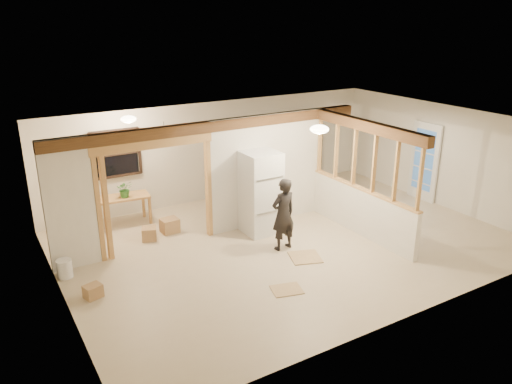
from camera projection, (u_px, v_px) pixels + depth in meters
floor at (288, 242)px, 10.50m from camera, size 9.00×6.50×0.01m
ceiling at (291, 125)px, 9.66m from camera, size 9.00×6.50×0.01m
wall_back at (217, 151)px, 12.71m from camera, size 9.00×0.01×2.50m
wall_front at (413, 247)px, 7.46m from camera, size 9.00×0.01×2.50m
wall_left at (56, 233)px, 7.90m from camera, size 0.01×6.50×2.50m
wall_right at (440, 155)px, 12.26m from camera, size 0.01×6.50×2.50m
partition_left_stub at (69, 205)px, 9.09m from camera, size 0.90×0.12×2.50m
partition_center at (267, 170)px, 11.15m from camera, size 2.80×0.12×2.50m
doorway_frame at (156, 196)px, 9.94m from camera, size 2.46×0.14×2.20m
header_beam_back at (217, 126)px, 10.19m from camera, size 7.00×0.18×0.22m
header_beam_right at (367, 126)px, 10.15m from camera, size 0.18×3.30×0.22m
pony_wall at (360, 212)px, 10.79m from camera, size 0.12×3.20×1.00m
stud_partition at (364, 160)px, 10.40m from camera, size 0.14×3.20×1.32m
window_back at (116, 154)px, 11.28m from camera, size 1.12×0.10×1.10m
french_door at (424, 162)px, 12.63m from camera, size 0.12×0.86×2.00m
ceiling_dome_main at (319, 129)px, 9.41m from camera, size 0.36×0.36×0.16m
ceiling_dome_util at (128, 119)px, 10.32m from camera, size 0.32×0.32×0.14m
hanging_bulb at (165, 137)px, 10.09m from camera, size 0.07×0.07×0.07m
refrigerator at (261, 193)px, 10.72m from camera, size 0.74×0.72×1.81m
woman at (283, 214)px, 9.97m from camera, size 0.58×0.40×1.51m
work_table at (125, 210)px, 11.28m from camera, size 1.14×0.65×0.69m
potted_plant at (125, 189)px, 11.04m from camera, size 0.40×0.37×0.38m
shop_vac at (83, 220)px, 10.93m from camera, size 0.43×0.43×0.54m
bookshelf at (307, 153)px, 13.98m from camera, size 0.84×0.28×1.69m
bucket at (65, 269)px, 9.04m from camera, size 0.35×0.35×0.35m
box_util_a at (170, 225)px, 10.93m from camera, size 0.39×0.34×0.32m
box_util_b at (149, 234)px, 10.57m from camera, size 0.38×0.38×0.28m
box_front at (93, 291)px, 8.42m from camera, size 0.34×0.30×0.23m
floor_panel_near at (305, 257)px, 9.83m from camera, size 0.74×0.74×0.02m
floor_panel_far at (287, 290)px, 8.67m from camera, size 0.61×0.54×0.02m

